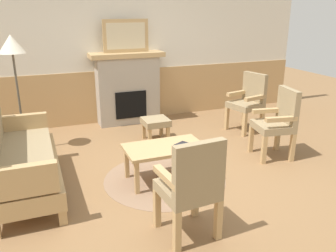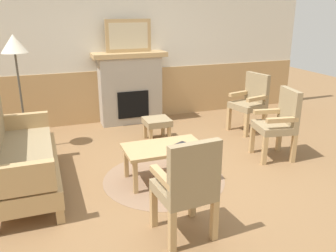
{
  "view_description": "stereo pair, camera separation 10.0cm",
  "coord_description": "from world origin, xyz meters",
  "px_view_note": "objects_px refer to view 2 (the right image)",
  "views": [
    {
      "loc": [
        -1.58,
        -3.72,
        2.02
      ],
      "look_at": [
        0.0,
        0.35,
        0.55
      ],
      "focal_mm": 37.62,
      "sensor_mm": 36.0,
      "label": 1
    },
    {
      "loc": [
        -1.49,
        -3.75,
        2.02
      ],
      "look_at": [
        0.0,
        0.35,
        0.55
      ],
      "focal_mm": 37.62,
      "sensor_mm": 36.0,
      "label": 2
    }
  ],
  "objects_px": {
    "footstool": "(157,123)",
    "floor_lamp_by_couch": "(15,51)",
    "coffee_table": "(164,150)",
    "book_on_table": "(182,145)",
    "couch": "(21,158)",
    "armchair_near_fireplace": "(279,121)",
    "fireplace": "(130,87)",
    "armchair_by_window_left": "(251,100)",
    "framed_picture": "(128,36)",
    "armchair_front_left": "(187,185)"
  },
  "relations": [
    {
      "from": "framed_picture",
      "to": "armchair_near_fireplace",
      "type": "bearing_deg",
      "value": -56.08
    },
    {
      "from": "book_on_table",
      "to": "coffee_table",
      "type": "bearing_deg",
      "value": 156.85
    },
    {
      "from": "footstool",
      "to": "floor_lamp_by_couch",
      "type": "height_order",
      "value": "floor_lamp_by_couch"
    },
    {
      "from": "armchair_near_fireplace",
      "to": "floor_lamp_by_couch",
      "type": "bearing_deg",
      "value": 155.3
    },
    {
      "from": "coffee_table",
      "to": "armchair_near_fireplace",
      "type": "relative_size",
      "value": 0.98
    },
    {
      "from": "fireplace",
      "to": "armchair_near_fireplace",
      "type": "distance_m",
      "value": 2.75
    },
    {
      "from": "framed_picture",
      "to": "floor_lamp_by_couch",
      "type": "relative_size",
      "value": 0.48
    },
    {
      "from": "couch",
      "to": "floor_lamp_by_couch",
      "type": "distance_m",
      "value": 1.69
    },
    {
      "from": "fireplace",
      "to": "couch",
      "type": "height_order",
      "value": "fireplace"
    },
    {
      "from": "armchair_near_fireplace",
      "to": "framed_picture",
      "type": "bearing_deg",
      "value": 123.92
    },
    {
      "from": "couch",
      "to": "floor_lamp_by_couch",
      "type": "xyz_separation_m",
      "value": [
        0.02,
        1.32,
        1.05
      ]
    },
    {
      "from": "coffee_table",
      "to": "floor_lamp_by_couch",
      "type": "distance_m",
      "value": 2.53
    },
    {
      "from": "fireplace",
      "to": "couch",
      "type": "xyz_separation_m",
      "value": [
        -1.81,
        -2.07,
        -0.26
      ]
    },
    {
      "from": "coffee_table",
      "to": "armchair_near_fireplace",
      "type": "height_order",
      "value": "armchair_near_fireplace"
    },
    {
      "from": "coffee_table",
      "to": "book_on_table",
      "type": "height_order",
      "value": "book_on_table"
    },
    {
      "from": "footstool",
      "to": "armchair_by_window_left",
      "type": "height_order",
      "value": "armchair_by_window_left"
    },
    {
      "from": "framed_picture",
      "to": "book_on_table",
      "type": "relative_size",
      "value": 4.42
    },
    {
      "from": "fireplace",
      "to": "armchair_front_left",
      "type": "relative_size",
      "value": 1.33
    },
    {
      "from": "book_on_table",
      "to": "armchair_near_fireplace",
      "type": "xyz_separation_m",
      "value": [
        1.53,
        0.19,
        0.08
      ]
    },
    {
      "from": "framed_picture",
      "to": "fireplace",
      "type": "bearing_deg",
      "value": -90.0
    },
    {
      "from": "coffee_table",
      "to": "armchair_by_window_left",
      "type": "xyz_separation_m",
      "value": [
        2.0,
        1.24,
        0.15
      ]
    },
    {
      "from": "coffee_table",
      "to": "armchair_by_window_left",
      "type": "bearing_deg",
      "value": 31.77
    },
    {
      "from": "fireplace",
      "to": "floor_lamp_by_couch",
      "type": "bearing_deg",
      "value": -157.4
    },
    {
      "from": "armchair_by_window_left",
      "to": "floor_lamp_by_couch",
      "type": "height_order",
      "value": "floor_lamp_by_couch"
    },
    {
      "from": "book_on_table",
      "to": "armchair_by_window_left",
      "type": "relative_size",
      "value": 0.18
    },
    {
      "from": "armchair_near_fireplace",
      "to": "armchair_front_left",
      "type": "xyz_separation_m",
      "value": [
        -1.92,
        -1.27,
        0.0
      ]
    },
    {
      "from": "framed_picture",
      "to": "armchair_near_fireplace",
      "type": "relative_size",
      "value": 0.82
    },
    {
      "from": "armchair_front_left",
      "to": "armchair_by_window_left",
      "type": "bearing_deg",
      "value": 47.66
    },
    {
      "from": "framed_picture",
      "to": "armchair_by_window_left",
      "type": "relative_size",
      "value": 0.82
    },
    {
      "from": "footstool",
      "to": "framed_picture",
      "type": "bearing_deg",
      "value": 98.15
    },
    {
      "from": "book_on_table",
      "to": "floor_lamp_by_couch",
      "type": "xyz_separation_m",
      "value": [
        -1.8,
        1.72,
        1.0
      ]
    },
    {
      "from": "book_on_table",
      "to": "couch",
      "type": "bearing_deg",
      "value": 167.56
    },
    {
      "from": "footstool",
      "to": "armchair_by_window_left",
      "type": "distance_m",
      "value": 1.67
    },
    {
      "from": "couch",
      "to": "footstool",
      "type": "bearing_deg",
      "value": 27.03
    },
    {
      "from": "footstool",
      "to": "floor_lamp_by_couch",
      "type": "xyz_separation_m",
      "value": [
        -1.95,
        0.32,
        1.17
      ]
    },
    {
      "from": "footstool",
      "to": "book_on_table",
      "type": "bearing_deg",
      "value": -96.11
    },
    {
      "from": "framed_picture",
      "to": "footstool",
      "type": "relative_size",
      "value": 2.0
    },
    {
      "from": "couch",
      "to": "coffee_table",
      "type": "bearing_deg",
      "value": -11.05
    },
    {
      "from": "coffee_table",
      "to": "armchair_front_left",
      "type": "bearing_deg",
      "value": -99.15
    },
    {
      "from": "book_on_table",
      "to": "armchair_near_fireplace",
      "type": "bearing_deg",
      "value": 7.1
    },
    {
      "from": "framed_picture",
      "to": "book_on_table",
      "type": "xyz_separation_m",
      "value": [
        0.0,
        -2.47,
        -1.1
      ]
    },
    {
      "from": "couch",
      "to": "fireplace",
      "type": "bearing_deg",
      "value": 48.78
    },
    {
      "from": "coffee_table",
      "to": "footstool",
      "type": "xyz_separation_m",
      "value": [
        0.35,
        1.32,
        -0.1
      ]
    },
    {
      "from": "framed_picture",
      "to": "armchair_front_left",
      "type": "distance_m",
      "value": 3.71
    },
    {
      "from": "fireplace",
      "to": "coffee_table",
      "type": "height_order",
      "value": "fireplace"
    },
    {
      "from": "fireplace",
      "to": "floor_lamp_by_couch",
      "type": "height_order",
      "value": "floor_lamp_by_couch"
    },
    {
      "from": "armchair_near_fireplace",
      "to": "book_on_table",
      "type": "bearing_deg",
      "value": -172.9
    },
    {
      "from": "footstool",
      "to": "armchair_near_fireplace",
      "type": "xyz_separation_m",
      "value": [
        1.38,
        -1.21,
        0.25
      ]
    },
    {
      "from": "framed_picture",
      "to": "floor_lamp_by_couch",
      "type": "distance_m",
      "value": 1.95
    },
    {
      "from": "fireplace",
      "to": "book_on_table",
      "type": "relative_size",
      "value": 7.18
    }
  ]
}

